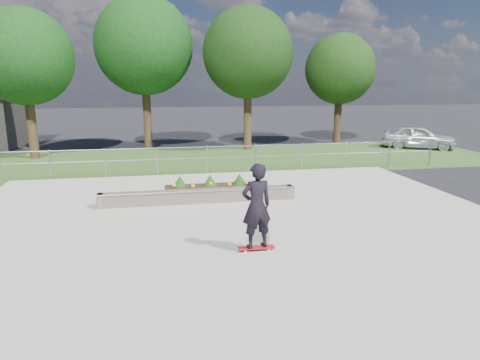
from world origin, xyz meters
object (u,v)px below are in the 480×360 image
object	(u,v)px
grind_ledge	(199,196)
skateboarder	(257,206)
planter_bed	(211,189)
parked_car	(419,137)

from	to	relation	value
grind_ledge	skateboarder	size ratio (longest dim) A/B	3.08
grind_ledge	skateboarder	world-z (taller)	skateboarder
planter_bed	parked_car	xyz separation A→B (m)	(12.92, 8.30, 0.43)
planter_bed	parked_car	distance (m)	15.36
skateboarder	parked_car	distance (m)	18.34
skateboarder	planter_bed	bearing A→B (deg)	94.26
grind_ledge	skateboarder	bearing A→B (deg)	-78.13
planter_bed	skateboarder	bearing A→B (deg)	-85.74
grind_ledge	skateboarder	distance (m)	4.29
grind_ledge	parked_car	distance (m)	16.30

